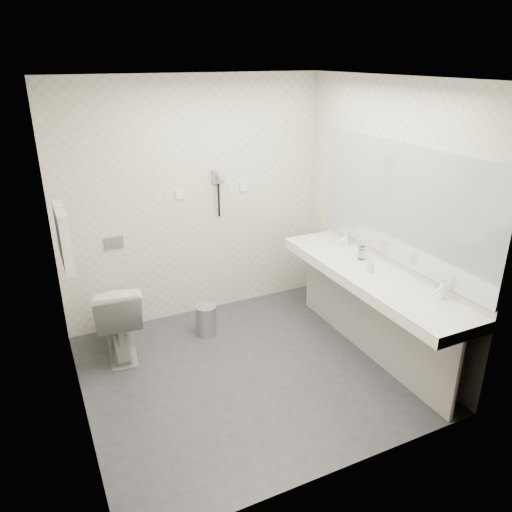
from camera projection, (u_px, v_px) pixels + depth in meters
floor at (248, 372)px, 4.44m from camera, size 2.80×2.80×0.00m
ceiling at (246, 78)px, 3.49m from camera, size 2.80×2.80×0.00m
wall_back at (195, 202)px, 5.05m from camera, size 2.80×0.00×2.80m
wall_front at (340, 313)px, 2.88m from camera, size 2.80×0.00×2.80m
wall_left at (64, 274)px, 3.41m from camera, size 0.00×2.60×2.60m
wall_right at (385, 219)px, 4.53m from camera, size 0.00×2.60×2.60m
vanity_counter at (370, 277)px, 4.42m from camera, size 0.55×2.20×0.10m
vanity_panel at (368, 318)px, 4.59m from camera, size 0.03×2.15×0.75m
vanity_post_near at (457, 378)px, 3.74m from camera, size 0.06×0.06×0.75m
vanity_post_far at (313, 276)px, 5.47m from camera, size 0.06×0.06×0.75m
mirror at (401, 204)px, 4.28m from camera, size 0.02×2.20×1.05m
basin_near at (422, 304)px, 3.86m from camera, size 0.40×0.31×0.05m
basin_far at (330, 250)px, 4.95m from camera, size 0.40×0.31×0.05m
faucet_near at (443, 289)px, 3.91m from camera, size 0.04×0.04×0.15m
faucet_far at (347, 238)px, 4.99m from camera, size 0.04×0.04×0.15m
soap_bottle_a at (370, 266)px, 4.38m from camera, size 0.07×0.07×0.12m
soap_bottle_c at (368, 266)px, 4.40m from camera, size 0.04×0.04×0.10m
glass_left at (361, 255)px, 4.64m from camera, size 0.06×0.06×0.11m
glass_right at (362, 253)px, 4.68m from camera, size 0.08×0.08×0.12m
toilet at (118, 317)px, 4.59m from camera, size 0.51×0.80×0.77m
flush_plate at (114, 242)px, 4.81m from camera, size 0.18×0.02×0.12m
pedal_bin at (206, 320)px, 5.00m from camera, size 0.28×0.28×0.30m
bin_lid at (206, 307)px, 4.94m from camera, size 0.21×0.21×0.02m
towel_rail at (58, 210)px, 3.77m from camera, size 0.02×0.62×0.02m
towel_near at (65, 243)px, 3.74m from camera, size 0.07×0.24×0.48m
towel_far at (61, 231)px, 3.98m from camera, size 0.07×0.24×0.48m
dryer_cradle at (218, 176)px, 5.03m from camera, size 0.10×0.04×0.14m
dryer_barrel at (220, 175)px, 4.96m from camera, size 0.08×0.14×0.08m
dryer_cord at (219, 200)px, 5.11m from camera, size 0.02×0.02×0.35m
switch_plate_a at (180, 195)px, 4.94m from camera, size 0.09×0.02×0.09m
switch_plate_b at (244, 187)px, 5.22m from camera, size 0.09×0.02×0.09m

